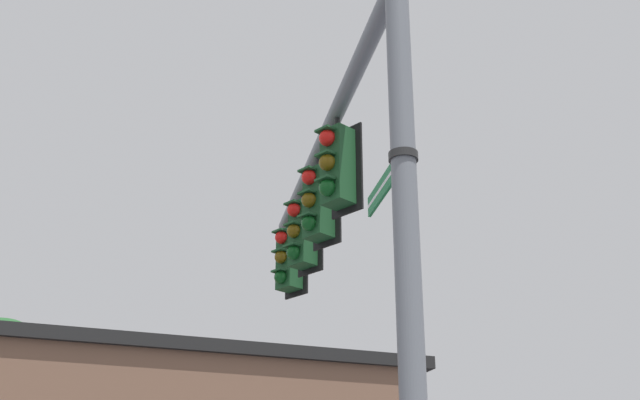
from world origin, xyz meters
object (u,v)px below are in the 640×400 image
(traffic_light_arm_end, at_px, (288,259))
(traffic_light_mid_inner, at_px, (318,203))
(street_name_sign, at_px, (392,174))
(traffic_light_nearest_pole, at_px, (337,166))
(traffic_light_mid_outer, at_px, (302,233))

(traffic_light_arm_end, bearing_deg, traffic_light_mid_inner, 147.10)
(traffic_light_mid_inner, relative_size, street_name_sign, 1.07)
(traffic_light_mid_inner, bearing_deg, traffic_light_nearest_pole, 147.10)
(traffic_light_arm_end, relative_size, street_name_sign, 1.07)
(traffic_light_mid_inner, relative_size, traffic_light_arm_end, 1.00)
(traffic_light_mid_outer, relative_size, traffic_light_arm_end, 1.00)
(traffic_light_nearest_pole, distance_m, traffic_light_mid_inner, 1.26)
(traffic_light_nearest_pole, relative_size, traffic_light_mid_outer, 1.00)
(traffic_light_arm_end, height_order, street_name_sign, traffic_light_arm_end)
(traffic_light_mid_outer, bearing_deg, traffic_light_nearest_pole, 147.10)
(traffic_light_mid_outer, relative_size, street_name_sign, 1.07)
(traffic_light_mid_inner, distance_m, traffic_light_arm_end, 2.53)
(traffic_light_arm_end, distance_m, street_name_sign, 6.32)
(traffic_light_mid_inner, xyz_separation_m, traffic_light_mid_outer, (1.06, -0.69, 0.00))
(traffic_light_nearest_pole, relative_size, street_name_sign, 1.07)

